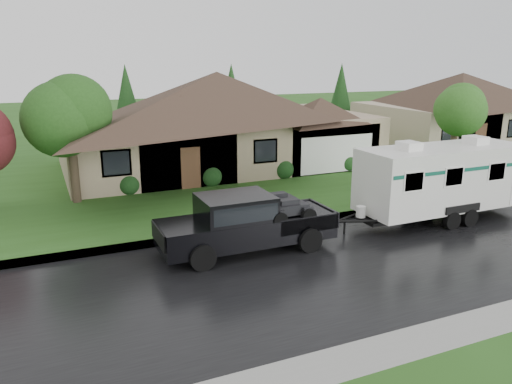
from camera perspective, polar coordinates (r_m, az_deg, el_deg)
ground at (r=18.01m, az=4.76°, el=-6.25°), size 140.00×140.00×0.00m
road at (r=16.41m, az=8.12°, el=-8.52°), size 140.00×8.00×0.01m
curb at (r=19.86m, az=1.67°, el=-3.90°), size 140.00×0.50×0.15m
lawn at (r=31.45m, az=-8.36°, el=3.06°), size 140.00×26.00×0.15m
house_main at (r=30.51m, az=-3.81°, el=9.51°), size 19.44×10.80×6.90m
house_neighbor at (r=42.14m, az=22.75°, el=9.55°), size 15.12×9.72×6.45m
tree_left_green at (r=23.59m, az=-20.57°, el=7.96°), size 3.35×3.35×5.55m
tree_right_green at (r=31.09m, az=21.98°, el=8.59°), size 3.01×3.01×4.99m
shrub_row at (r=26.69m, az=-0.94°, el=2.34°), size 13.60×1.00×1.00m
pickup_truck at (r=17.23m, az=-1.42°, el=-3.33°), size 6.13×2.33×2.04m
travel_trailer at (r=21.83m, az=20.48°, el=1.59°), size 7.56×2.66×3.39m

